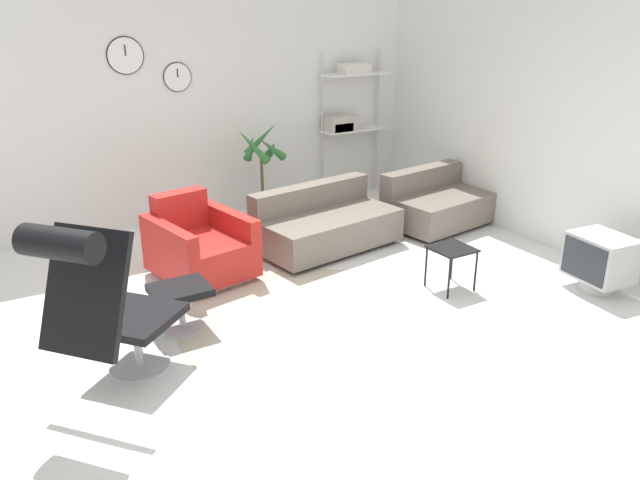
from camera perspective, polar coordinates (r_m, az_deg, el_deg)
ground_plane at (r=5.38m, az=-1.39°, el=-6.96°), size 12.00×12.00×0.00m
wall_back at (r=7.59m, az=-12.82°, el=11.95°), size 12.00×0.09×2.80m
wall_right at (r=6.94m, az=22.15°, el=10.15°), size 0.06×12.00×2.80m
round_rug at (r=5.28m, az=-0.60°, el=-7.49°), size 2.24×2.24×0.01m
lounge_chair at (r=4.29m, az=-19.55°, el=-4.62°), size 1.10×1.05×1.29m
ottoman at (r=5.17m, az=-12.63°, el=-5.21°), size 0.46×0.39×0.38m
armchair_red at (r=6.13m, az=-10.99°, el=-0.77°), size 0.94×1.05×0.79m
couch_low at (r=6.75m, az=0.47°, el=1.31°), size 1.63×1.02×0.66m
couch_second at (r=7.57m, az=10.60°, el=3.13°), size 1.32×0.97×0.66m
side_table at (r=5.86m, az=11.97°, el=-1.17°), size 0.36×0.36×0.41m
crt_television at (r=6.27m, az=24.24°, el=-1.72°), size 0.48×0.57×0.54m
potted_plant at (r=7.52m, az=-5.28°, el=4.97°), size 0.61×0.61×1.21m
shelf_unit at (r=8.38m, az=2.55°, el=12.05°), size 0.94×0.28×1.95m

